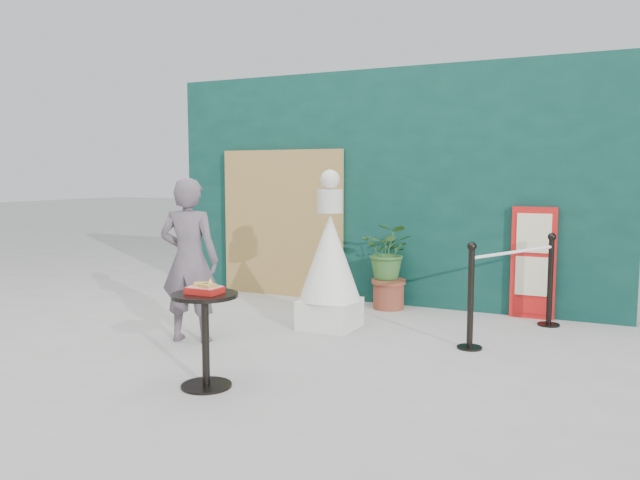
% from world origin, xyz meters
% --- Properties ---
extents(ground, '(60.00, 60.00, 0.00)m').
position_xyz_m(ground, '(0.00, 0.00, 0.00)').
color(ground, '#ADAAA5').
rests_on(ground, ground).
extents(back_wall, '(6.00, 0.30, 3.00)m').
position_xyz_m(back_wall, '(0.00, 3.15, 1.50)').
color(back_wall, '#0A2F2C').
rests_on(back_wall, ground).
extents(bamboo_fence, '(1.80, 0.08, 2.00)m').
position_xyz_m(bamboo_fence, '(-1.40, 2.94, 1.00)').
color(bamboo_fence, tan).
rests_on(bamboo_fence, ground).
extents(woman, '(0.68, 0.53, 1.64)m').
position_xyz_m(woman, '(-1.08, 0.44, 0.82)').
color(woman, '#635560').
rests_on(woman, ground).
extents(menu_board, '(0.50, 0.07, 1.30)m').
position_xyz_m(menu_board, '(1.90, 2.95, 0.65)').
color(menu_board, red).
rests_on(menu_board, ground).
extents(statue, '(0.67, 0.67, 1.72)m').
position_xyz_m(statue, '(-0.04, 1.53, 0.70)').
color(statue, white).
rests_on(statue, ground).
extents(cafe_table, '(0.52, 0.52, 0.75)m').
position_xyz_m(cafe_table, '(-0.13, -0.62, 0.50)').
color(cafe_table, black).
rests_on(cafe_table, ground).
extents(food_basket, '(0.26, 0.19, 0.11)m').
position_xyz_m(food_basket, '(-0.13, -0.61, 0.79)').
color(food_basket, red).
rests_on(food_basket, cafe_table).
extents(planter, '(0.63, 0.55, 1.07)m').
position_xyz_m(planter, '(0.22, 2.73, 0.62)').
color(planter, brown).
rests_on(planter, ground).
extents(stanchion_barrier, '(0.84, 1.54, 1.03)m').
position_xyz_m(stanchion_barrier, '(1.82, 2.02, 0.49)').
color(stanchion_barrier, black).
rests_on(stanchion_barrier, ground).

